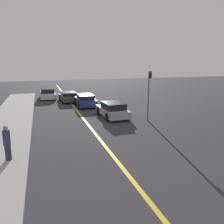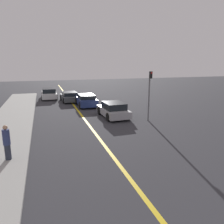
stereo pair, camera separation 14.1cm
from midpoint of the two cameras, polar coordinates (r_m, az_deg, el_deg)
road_center_line at (r=18.18m, az=-7.30°, el=-2.25°), size 0.20×60.00×0.01m
sidewalk_left at (r=17.68m, az=-25.84°, el=-3.67°), size 3.36×35.25×0.15m
car_near_right_lane at (r=19.09m, az=-0.04°, el=0.57°), size 2.09×4.11×1.32m
car_ahead_center at (r=24.00m, az=-7.19°, el=3.05°), size 1.98×4.03×1.30m
car_far_distant at (r=27.21m, az=-11.46°, el=3.93°), size 2.11×3.99×1.18m
car_parked_left_lot at (r=30.03m, az=-16.58°, el=4.61°), size 2.01×4.44×1.36m
pedestrian_mid_group at (r=11.58m, az=-26.06°, el=-7.24°), size 0.33×0.33×1.71m
traffic_light at (r=17.80m, az=9.37°, el=5.46°), size 0.18×0.40×4.02m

